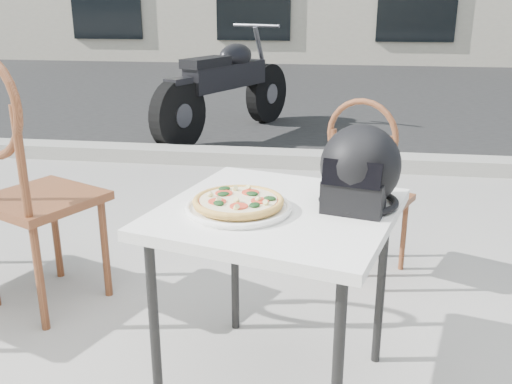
# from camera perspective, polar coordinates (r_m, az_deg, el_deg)

# --- Properties ---
(street_asphalt) EXTENTS (30.00, 8.00, 0.00)m
(street_asphalt) POSITION_cam_1_polar(r_m,az_deg,el_deg) (8.77, 7.01, 9.77)
(street_asphalt) COLOR black
(street_asphalt) RESTS_ON ground
(curb) EXTENTS (30.00, 0.25, 0.12)m
(curb) POSITION_cam_1_polar(r_m,az_deg,el_deg) (4.84, 5.68, 3.24)
(curb) COLOR #9B9A91
(curb) RESTS_ON ground
(cafe_table_main) EXTENTS (0.90, 0.90, 0.70)m
(cafe_table_main) POSITION_cam_1_polar(r_m,az_deg,el_deg) (1.89, 2.15, -3.36)
(cafe_table_main) COLOR white
(cafe_table_main) RESTS_ON ground
(plate) EXTENTS (0.36, 0.36, 0.02)m
(plate) POSITION_cam_1_polar(r_m,az_deg,el_deg) (1.84, -1.77, -1.59)
(plate) COLOR white
(plate) RESTS_ON cafe_table_main
(pizza) EXTENTS (0.37, 0.37, 0.04)m
(pizza) POSITION_cam_1_polar(r_m,az_deg,el_deg) (1.83, -1.77, -0.91)
(pizza) COLOR gold
(pizza) RESTS_ON plate
(helmet) EXTENTS (0.32, 0.33, 0.27)m
(helmet) POSITION_cam_1_polar(r_m,az_deg,el_deg) (1.88, 10.32, 2.09)
(helmet) COLOR black
(helmet) RESTS_ON cafe_table_main
(cafe_chair_main) EXTENTS (0.47, 0.47, 0.93)m
(cafe_chair_main) POSITION_cam_1_polar(r_m,az_deg,el_deg) (2.79, 10.93, 1.06)
(cafe_chair_main) COLOR brown
(cafe_chair_main) RESTS_ON ground
(cafe_chair_side) EXTENTS (0.60, 0.60, 1.17)m
(cafe_chair_side) POSITION_cam_1_polar(r_m,az_deg,el_deg) (2.61, -22.48, 1.83)
(cafe_chair_side) COLOR brown
(cafe_chair_side) RESTS_ON ground
(motorcycle) EXTENTS (1.04, 2.06, 1.10)m
(motorcycle) POSITION_cam_1_polar(r_m,az_deg,el_deg) (5.93, -2.90, 10.33)
(motorcycle) COLOR black
(motorcycle) RESTS_ON street_asphalt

